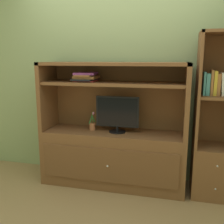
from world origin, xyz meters
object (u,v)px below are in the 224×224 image
object	(u,v)px
media_console	(113,145)
magazine_stack	(86,77)
tv_monitor	(117,113)
upright_book_row	(214,84)
potted_plant	(92,125)
bookshelf_tall	(216,145)

from	to	relation	value
media_console	magazine_stack	bearing A→B (deg)	-179.17
media_console	tv_monitor	bearing A→B (deg)	-16.40
magazine_stack	upright_book_row	world-z (taller)	upright_book_row
potted_plant	upright_book_row	world-z (taller)	upright_book_row
bookshelf_tall	upright_book_row	size ratio (longest dim) A/B	6.75
media_console	magazine_stack	world-z (taller)	media_console
tv_monitor	upright_book_row	xyz separation A→B (m)	(1.05, 0.01, 0.37)
magazine_stack	bookshelf_tall	size ratio (longest dim) A/B	0.19
tv_monitor	upright_book_row	world-z (taller)	upright_book_row
potted_plant	magazine_stack	xyz separation A→B (m)	(-0.07, -0.01, 0.59)
tv_monitor	potted_plant	world-z (taller)	tv_monitor
tv_monitor	magazine_stack	size ratio (longest dim) A/B	1.48
potted_plant	magazine_stack	distance (m)	0.59
tv_monitor	bookshelf_tall	size ratio (longest dim) A/B	0.28
magazine_stack	upright_book_row	size ratio (longest dim) A/B	1.29
potted_plant	magazine_stack	size ratio (longest dim) A/B	0.66
media_console	magazine_stack	size ratio (longest dim) A/B	4.97
tv_monitor	bookshelf_tall	world-z (taller)	bookshelf_tall
media_console	bookshelf_tall	xyz separation A→B (m)	(1.17, 0.01, 0.09)
media_console	upright_book_row	world-z (taller)	media_console
tv_monitor	magazine_stack	bearing A→B (deg)	178.34
tv_monitor	bookshelf_tall	bearing A→B (deg)	1.16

